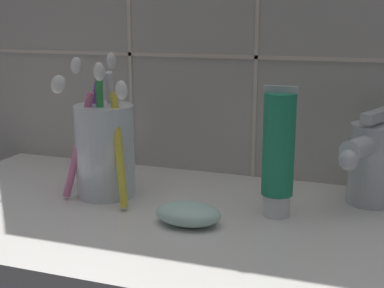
{
  "coord_description": "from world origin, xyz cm",
  "views": [
    {
      "loc": [
        17.63,
        -54.16,
        24.32
      ],
      "look_at": [
        -1.79,
        1.29,
        10.04
      ],
      "focal_mm": 50.0,
      "sensor_mm": 36.0,
      "label": 1
    }
  ],
  "objects_px": {
    "toothpaste_tube": "(278,153)",
    "soap_bar": "(188,214)",
    "sink_faucet": "(371,161)",
    "toothbrush_cup": "(104,147)"
  },
  "relations": [
    {
      "from": "toothpaste_tube",
      "to": "soap_bar",
      "type": "xyz_separation_m",
      "value": [
        -0.09,
        -0.06,
        -0.06
      ]
    },
    {
      "from": "sink_faucet",
      "to": "toothpaste_tube",
      "type": "bearing_deg",
      "value": -30.69
    },
    {
      "from": "soap_bar",
      "to": "sink_faucet",
      "type": "bearing_deg",
      "value": 35.74
    },
    {
      "from": "sink_faucet",
      "to": "soap_bar",
      "type": "xyz_separation_m",
      "value": [
        -0.18,
        -0.13,
        -0.04
      ]
    },
    {
      "from": "toothpaste_tube",
      "to": "sink_faucet",
      "type": "distance_m",
      "value": 0.12
    },
    {
      "from": "toothpaste_tube",
      "to": "sink_faucet",
      "type": "relative_size",
      "value": 1.31
    },
    {
      "from": "soap_bar",
      "to": "toothpaste_tube",
      "type": "bearing_deg",
      "value": 34.67
    },
    {
      "from": "toothbrush_cup",
      "to": "sink_faucet",
      "type": "bearing_deg",
      "value": 13.06
    },
    {
      "from": "toothpaste_tube",
      "to": "soap_bar",
      "type": "bearing_deg",
      "value": -145.33
    },
    {
      "from": "toothbrush_cup",
      "to": "soap_bar",
      "type": "bearing_deg",
      "value": -23.98
    }
  ]
}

